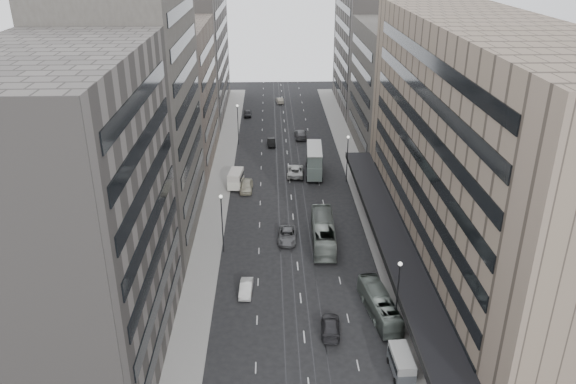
{
  "coord_description": "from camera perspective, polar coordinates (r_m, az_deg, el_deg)",
  "views": [
    {
      "loc": [
        -3.29,
        -53.3,
        38.02
      ],
      "look_at": [
        -0.84,
        19.65,
        5.15
      ],
      "focal_mm": 35.0,
      "sensor_mm": 36.0,
      "label": 1
    }
  ],
  "objects": [
    {
      "name": "double_decker",
      "position": [
        98.71,
        2.68,
        3.26
      ],
      "size": [
        3.25,
        9.3,
        5.01
      ],
      "rotation": [
        0.0,
        0.0,
        -0.06
      ],
      "color": "gray",
      "rests_on": "ground"
    },
    {
      "name": "lamp_right_far",
      "position": [
        95.09,
        6.06,
        3.92
      ],
      "size": [
        0.44,
        0.44,
        8.32
      ],
      "color": "#262628",
      "rests_on": "ground"
    },
    {
      "name": "sidewalk_left",
      "position": [
        98.79,
        -6.83,
        1.48
      ],
      "size": [
        4.0,
        125.0,
        0.15
      ],
      "primitive_type": "cube",
      "color": "gray",
      "rests_on": "ground"
    },
    {
      "name": "sedan_2",
      "position": [
        77.65,
        -0.07,
        -4.44
      ],
      "size": [
        2.82,
        5.54,
        1.5
      ],
      "primitive_type": "imported",
      "rotation": [
        0.0,
        0.0,
        -0.06
      ],
      "color": "#5C5C5F",
      "rests_on": "ground"
    },
    {
      "name": "lamp_left_near",
      "position": [
        73.36,
        -6.74,
        -2.51
      ],
      "size": [
        0.44,
        0.44,
        8.32
      ],
      "color": "#262628",
      "rests_on": "ground"
    },
    {
      "name": "sedan_4",
      "position": [
        93.0,
        -4.24,
        0.62
      ],
      "size": [
        2.19,
        5.1,
        1.72
      ],
      "primitive_type": "imported",
      "rotation": [
        0.0,
        0.0,
        -0.03
      ],
      "color": "#B3AD94",
      "rests_on": "ground"
    },
    {
      "name": "lamp_left_far",
      "position": [
        113.34,
        -5.12,
        7.32
      ],
      "size": [
        0.44,
        0.44,
        8.32
      ],
      "color": "#262628",
      "rests_on": "ground"
    },
    {
      "name": "sedan_7",
      "position": [
        118.24,
        1.29,
        5.92
      ],
      "size": [
        2.61,
        5.95,
        1.7
      ],
      "primitive_type": "imported",
      "rotation": [
        0.0,
        0.0,
        3.18
      ],
      "color": "#5F5F62",
      "rests_on": "ground"
    },
    {
      "name": "panel_van",
      "position": [
        94.15,
        -5.33,
        1.38
      ],
      "size": [
        2.72,
        4.81,
        2.9
      ],
      "rotation": [
        0.0,
        0.0,
        -0.12
      ],
      "color": "silver",
      "rests_on": "ground"
    },
    {
      "name": "department_store",
      "position": [
        70.01,
        18.94,
        3.65
      ],
      "size": [
        19.2,
        60.0,
        30.0
      ],
      "color": "#816F5E",
      "rests_on": "ground"
    },
    {
      "name": "building_right_mid",
      "position": [
        111.26,
        11.19,
        10.27
      ],
      "size": [
        15.0,
        28.0,
        24.0
      ],
      "primitive_type": "cube",
      "color": "#44403B",
      "rests_on": "ground"
    },
    {
      "name": "lamp_right_near",
      "position": [
        59.82,
        11.11,
        -9.54
      ],
      "size": [
        0.44,
        0.44,
        8.32
      ],
      "color": "#262628",
      "rests_on": "ground"
    },
    {
      "name": "bus_far",
      "position": [
        76.7,
        3.6,
        -4.06
      ],
      "size": [
        3.37,
        12.36,
        3.41
      ],
      "primitive_type": "imported",
      "rotation": [
        0.0,
        0.0,
        3.1
      ],
      "color": "gray",
      "rests_on": "ground"
    },
    {
      "name": "sedan_8",
      "position": [
        133.62,
        -4.12,
        7.97
      ],
      "size": [
        1.8,
        4.23,
        1.43
      ],
      "primitive_type": "imported",
      "rotation": [
        0.0,
        0.0,
        0.03
      ],
      "color": "#232426",
      "rests_on": "ground"
    },
    {
      "name": "building_left_d",
      "position": [
        135.69,
        -9.89,
        13.7
      ],
      "size": [
        15.0,
        38.0,
        28.0
      ],
      "primitive_type": "cube",
      "color": "#67615D",
      "rests_on": "ground"
    },
    {
      "name": "sidewalk_right",
      "position": [
        99.59,
        7.06,
        1.66
      ],
      "size": [
        4.0,
        125.0,
        0.15
      ],
      "primitive_type": "cube",
      "color": "gray",
      "rests_on": "ground"
    },
    {
      "name": "sedan_6",
      "position": [
        98.99,
        0.74,
        2.19
      ],
      "size": [
        3.18,
        6.26,
        1.69
      ],
      "primitive_type": "imported",
      "rotation": [
        0.0,
        0.0,
        3.08
      ],
      "color": "silver",
      "rests_on": "ground"
    },
    {
      "name": "vw_microbus",
      "position": [
        56.86,
        11.46,
        -16.6
      ],
      "size": [
        2.07,
        4.31,
        2.29
      ],
      "rotation": [
        0.0,
        0.0,
        0.03
      ],
      "color": "#575A5E",
      "rests_on": "ground"
    },
    {
      "name": "sedan_1",
      "position": [
        66.99,
        -4.29,
        -9.72
      ],
      "size": [
        1.65,
        4.15,
        1.34
      ],
      "primitive_type": "imported",
      "rotation": [
        0.0,
        0.0,
        -0.06
      ],
      "color": "silver",
      "rests_on": "ground"
    },
    {
      "name": "building_left_c",
      "position": [
        104.13,
        -12.1,
        9.53
      ],
      "size": [
        15.0,
        28.0,
        25.0
      ],
      "primitive_type": "cube",
      "color": "#6C6054",
      "rests_on": "ground"
    },
    {
      "name": "ground",
      "position": [
        65.55,
        1.34,
        -11.21
      ],
      "size": [
        220.0,
        220.0,
        0.0
      ],
      "primitive_type": "plane",
      "color": "black",
      "rests_on": "ground"
    },
    {
      "name": "building_left_a",
      "position": [
        53.97,
        -21.46,
        -2.81
      ],
      "size": [
        15.0,
        28.0,
        30.0
      ],
      "primitive_type": "cube",
      "color": "#67615D",
      "rests_on": "ground"
    },
    {
      "name": "sedan_9",
      "position": [
        144.72,
        -0.84,
        9.3
      ],
      "size": [
        1.97,
        4.43,
        1.41
      ],
      "primitive_type": "imported",
      "rotation": [
        0.0,
        0.0,
        3.26
      ],
      "color": "#C0B69F",
      "rests_on": "ground"
    },
    {
      "name": "bus_near",
      "position": [
        63.8,
        9.27,
        -11.2
      ],
      "size": [
        3.57,
        9.92,
        2.7
      ],
      "primitive_type": "imported",
      "rotation": [
        0.0,
        0.0,
        3.28
      ],
      "color": "gray",
      "rests_on": "ground"
    },
    {
      "name": "sedan_5",
      "position": [
        113.65,
        -1.71,
        5.06
      ],
      "size": [
        1.81,
        4.34,
        1.39
      ],
      "primitive_type": "imported",
      "rotation": [
        0.0,
        0.0,
        0.08
      ],
      "color": "black",
      "rests_on": "ground"
    },
    {
      "name": "building_left_b",
      "position": [
        77.46,
        -15.58,
        7.61
      ],
      "size": [
        15.0,
        26.0,
        34.0
      ],
      "primitive_type": "cube",
      "color": "#44403B",
      "rests_on": "ground"
    },
    {
      "name": "building_right_far",
      "position": [
        139.63,
        8.59,
        14.08
      ],
      "size": [
        15.0,
        32.0,
        28.0
      ],
      "primitive_type": "cube",
      "color": "#67615D",
      "rests_on": "ground"
    },
    {
      "name": "sedan_3",
      "position": [
        61.14,
        4.34,
        -13.44
      ],
      "size": [
        2.43,
        5.08,
        1.43
      ],
      "primitive_type": "imported",
      "rotation": [
        0.0,
        0.0,
        3.05
      ],
      "color": "#2C2B2E",
      "rests_on": "ground"
    }
  ]
}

